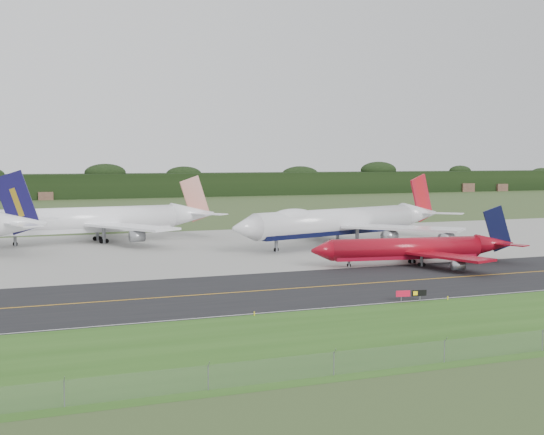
{
  "coord_description": "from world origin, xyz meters",
  "views": [
    {
      "loc": [
        -60.38,
        -109.17,
        19.91
      ],
      "look_at": [
        -8.32,
        22.0,
        8.79
      ],
      "focal_mm": 50.0,
      "sensor_mm": 36.0,
      "label": 1
    }
  ],
  "objects_px": {
    "jet_red_737": "(416,249)",
    "jet_star_tail": "(99,220)",
    "taxiway_sign": "(411,293)",
    "jet_ba_747": "(343,222)"
  },
  "relations": [
    {
      "from": "jet_red_737",
      "to": "jet_star_tail",
      "type": "bearing_deg",
      "value": 128.84
    },
    {
      "from": "jet_red_737",
      "to": "taxiway_sign",
      "type": "height_order",
      "value": "jet_red_737"
    },
    {
      "from": "jet_ba_747",
      "to": "jet_star_tail",
      "type": "relative_size",
      "value": 1.06
    },
    {
      "from": "jet_ba_747",
      "to": "taxiway_sign",
      "type": "height_order",
      "value": "jet_ba_747"
    },
    {
      "from": "jet_star_tail",
      "to": "taxiway_sign",
      "type": "distance_m",
      "value": 95.75
    },
    {
      "from": "jet_star_tail",
      "to": "jet_red_737",
      "type": "bearing_deg",
      "value": -51.16
    },
    {
      "from": "jet_ba_747",
      "to": "jet_red_737",
      "type": "relative_size",
      "value": 1.54
    },
    {
      "from": "jet_star_tail",
      "to": "taxiway_sign",
      "type": "relative_size",
      "value": 13.27
    },
    {
      "from": "jet_red_737",
      "to": "taxiway_sign",
      "type": "relative_size",
      "value": 9.09
    },
    {
      "from": "taxiway_sign",
      "to": "jet_ba_747",
      "type": "bearing_deg",
      "value": 71.11
    }
  ]
}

